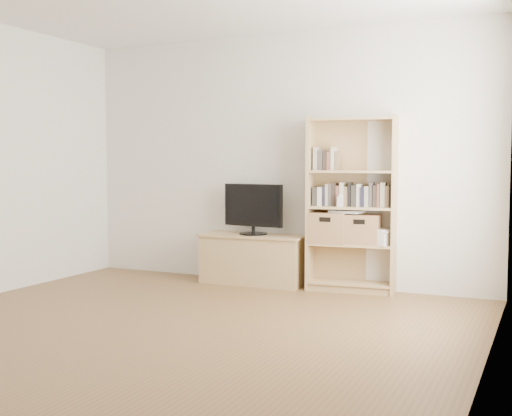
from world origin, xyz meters
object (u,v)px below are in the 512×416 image
Objects in this scene: tv_stand at (253,260)px; basket_right at (362,229)px; basket_left at (328,227)px; television at (253,209)px; bookshelf at (352,204)px; laptop at (347,212)px; baby_monitor at (340,202)px.

tv_stand is 1.20m from basket_right.
television is at bearing 175.85° from basket_left.
tv_stand is at bearing 0.00° from television.
bookshelf is 4.72× the size of basket_left.
basket_left is 1.19× the size of laptop.
laptop is (-0.14, -0.03, 0.17)m from basket_right.
basket_left is at bearing -179.11° from basket_right.
television is at bearing 177.83° from basket_right.
tv_stand is 1.58× the size of television.
bookshelf reaches higher than basket_right.
bookshelf is 0.33m from basket_left.
tv_stand is 0.54m from television.
baby_monitor reaches higher than basket_left.
baby_monitor is 0.33× the size of laptop.
baby_monitor reaches higher than tv_stand.
baby_monitor is at bearing -107.86° from laptop.
tv_stand is 1.15m from baby_monitor.
basket_right is (0.10, 0.01, -0.24)m from bookshelf.
tv_stand is 1.21m from bookshelf.
television reaches higher than basket_left.
television reaches higher than basket_right.
basket_right is at bearing -2.60° from bookshelf.
bookshelf reaches higher than television.
tv_stand is 1.14m from laptop.
basket_left is (-0.14, 0.08, -0.26)m from baby_monitor.
tv_stand is 3.53× the size of laptop.
basket_left is (0.81, 0.02, -0.16)m from television.
bookshelf is 17.25× the size of baby_monitor.
bookshelf is at bearing 178.29° from basket_right.
basket_right is 1.14× the size of laptop.
tv_stand is at bearing 177.30° from baby_monitor.
laptop is (0.19, 0.01, 0.16)m from basket_left.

